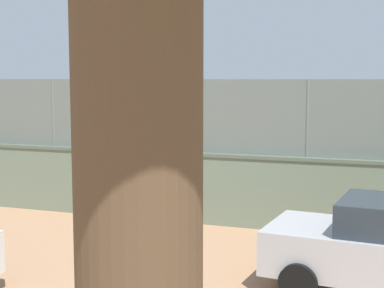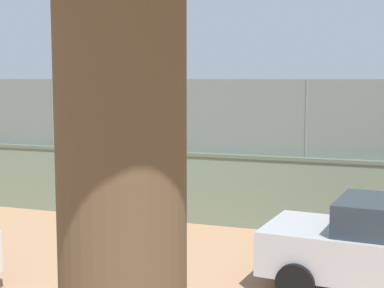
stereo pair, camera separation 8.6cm
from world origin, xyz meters
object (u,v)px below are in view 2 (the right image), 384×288
object	(u,v)px
sports_ball	(145,134)
spare_ball_by_wall	(6,189)
courtside_bench	(213,189)
player_near_wall_returning	(306,146)
player_baseline_waiting	(166,134)

from	to	relation	value
sports_ball	spare_ball_by_wall	size ratio (longest dim) A/B	2.09
sports_ball	courtside_bench	size ratio (longest dim) A/B	0.14
player_near_wall_returning	courtside_bench	xyz separation A→B (m)	(1.76, 6.48, -0.55)
player_baseline_waiting	spare_ball_by_wall	size ratio (longest dim) A/B	15.50
spare_ball_by_wall	courtside_bench	bearing A→B (deg)	179.22
player_near_wall_returning	courtside_bench	size ratio (longest dim) A/B	1.05
spare_ball_by_wall	player_near_wall_returning	bearing A→B (deg)	-143.16
sports_ball	spare_ball_by_wall	world-z (taller)	sports_ball
player_near_wall_returning	spare_ball_by_wall	bearing A→B (deg)	36.84
player_near_wall_returning	courtside_bench	bearing A→B (deg)	74.78
courtside_bench	player_baseline_waiting	bearing A→B (deg)	-62.90
sports_ball	player_near_wall_returning	bearing A→B (deg)	166.79
courtside_bench	sports_ball	bearing A→B (deg)	-56.67
player_near_wall_returning	sports_ball	xyz separation A→B (m)	(7.13, -1.67, 0.06)
player_near_wall_returning	sports_ball	size ratio (longest dim) A/B	7.71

